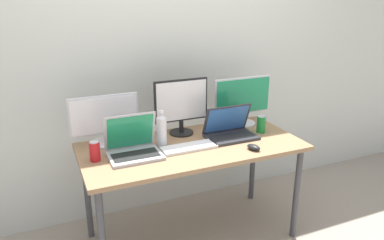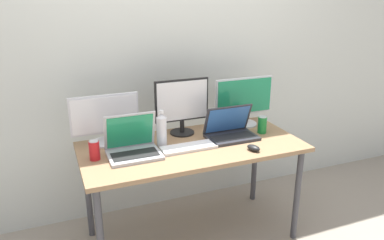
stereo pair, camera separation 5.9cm
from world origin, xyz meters
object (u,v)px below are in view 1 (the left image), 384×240
Objects in this scene: keyboard_main at (189,147)px; soda_can_near_keyboard at (261,124)px; soda_can_by_laptop at (95,151)px; monitor_left at (104,119)px; monitor_right at (242,100)px; laptop_secondary at (230,130)px; mouse_by_keyboard at (254,147)px; work_desk at (192,154)px; water_bottle at (162,130)px; monitor_center at (181,105)px; laptop_silver at (133,146)px.

soda_can_near_keyboard is (0.61, 0.08, 0.05)m from keyboard_main.
monitor_left is at bearing 64.76° from soda_can_by_laptop.
monitor_right is 3.81× the size of soda_can_by_laptop.
mouse_by_keyboard is at bearing -82.50° from laptop_secondary.
soda_can_near_keyboard is at bearing -1.93° from laptop_secondary.
work_desk is 11.97× the size of soda_can_by_laptop.
soda_can_near_keyboard is at bearing 0.63° from soda_can_by_laptop.
keyboard_main is (-0.35, -0.08, -0.04)m from laptop_secondary.
laptop_secondary is at bearing -3.73° from water_bottle.
water_bottle is at bearing -141.29° from monitor_center.
soda_can_near_keyboard is (0.23, 0.26, 0.04)m from mouse_by_keyboard.
laptop_secondary is (0.31, 0.03, 0.12)m from work_desk.
laptop_secondary is at bearing 5.39° from work_desk.
laptop_silver is (-0.41, -0.00, 0.13)m from work_desk.
laptop_silver reaches higher than water_bottle.
mouse_by_keyboard is at bearing -55.03° from monitor_center.
mouse_by_keyboard reaches higher than keyboard_main.
monitor_right reaches higher than soda_can_near_keyboard.
keyboard_main reaches higher than work_desk.
laptop_secondary is 2.80× the size of soda_can_near_keyboard.
work_desk is at bearing -155.84° from monitor_right.
monitor_right is 1.45× the size of laptop_silver.
monitor_left is 1.07m from monitor_right.
mouse_by_keyboard is at bearing -26.13° from keyboard_main.
monitor_center reaches higher than laptop_silver.
monitor_center is (0.55, -0.02, 0.04)m from monitor_left.
laptop_secondary is (0.72, 0.03, -0.01)m from laptop_silver.
monitor_right is at bearing -0.68° from monitor_left.
monitor_right reaches higher than mouse_by_keyboard.
soda_can_by_laptop reaches higher than keyboard_main.
soda_can_by_laptop is at bearing -168.96° from monitor_right.
work_desk is 3.70× the size of monitor_center.
laptop_silver reaches higher than soda_can_near_keyboard.
laptop_silver is at bearing -63.69° from monitor_left.
water_bottle is at bearing 162.48° from work_desk.
work_desk is 0.28m from water_bottle.
soda_can_near_keyboard reaches higher than mouse_by_keyboard.
mouse_by_keyboard is (0.04, -0.27, -0.04)m from laptop_secondary.
monitor_left is at bearing 147.48° from keyboard_main.
work_desk is at bearing 126.15° from mouse_by_keyboard.
soda_can_by_laptop is (-0.96, -0.02, 0.01)m from laptop_secondary.
monitor_left is 1.31× the size of laptop_secondary.
keyboard_main is at bearing -153.03° from monitor_right.
water_bottle reaches higher than mouse_by_keyboard.
soda_can_near_keyboard is at bearing -3.12° from water_bottle.
monitor_center is 0.85× the size of monitor_right.
monitor_center is at bearing 18.50° from soda_can_by_laptop.
monitor_center is (0.01, 0.23, 0.29)m from work_desk.
keyboard_main is 2.97× the size of soda_can_by_laptop.
laptop_silver reaches higher than work_desk.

